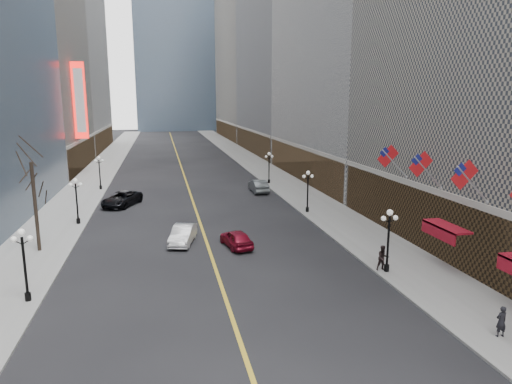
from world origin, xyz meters
name	(u,v)px	position (x,y,z in m)	size (l,w,h in m)	color
sidewalk_east	(277,178)	(14.00, 70.00, 0.07)	(6.00, 230.00, 0.15)	gray
sidewalk_west	(88,185)	(-14.00, 70.00, 0.07)	(6.00, 230.00, 0.15)	gray
lane_line	(183,172)	(0.00, 80.00, 0.01)	(0.25, 200.00, 0.02)	gold
bldg_east_c	(306,46)	(29.88, 106.00, 24.18)	(26.60, 40.60, 48.80)	gray
bldg_east_d	(264,39)	(29.90, 149.00, 31.17)	(26.60, 46.60, 62.80)	gray
streetlamp_east_1	(389,234)	(11.80, 30.00, 2.90)	(1.26, 0.44, 4.52)	black
streetlamp_east_2	(308,187)	(11.80, 48.00, 2.90)	(1.26, 0.44, 4.52)	black
streetlamp_east_3	(269,164)	(11.80, 66.00, 2.90)	(1.26, 0.44, 4.52)	black
streetlamp_west_1	(24,257)	(-11.80, 30.00, 2.90)	(1.26, 0.44, 4.52)	black
streetlamp_west_2	(76,196)	(-11.80, 48.00, 2.90)	(1.26, 0.44, 4.52)	black
streetlamp_west_3	(99,169)	(-11.80, 66.00, 2.90)	(1.26, 0.44, 4.52)	black
flag_3	(467,177)	(15.31, 27.00, 7.29)	(2.87, 0.12, 2.87)	#B2B2B7
flag_4	(423,166)	(15.31, 32.00, 7.29)	(2.87, 0.12, 2.87)	#B2B2B7
flag_5	(390,158)	(15.31, 37.00, 7.29)	(2.87, 0.12, 2.87)	#B2B2B7
awning_c	(444,228)	(16.11, 30.00, 3.08)	(1.40, 4.00, 0.93)	maroon
theatre_marquee	(80,101)	(-15.88, 80.00, 12.00)	(2.00, 0.55, 12.00)	red
tree_west_far	(32,176)	(-13.50, 40.00, 6.24)	(3.60, 3.60, 7.92)	#2D231C
car_nb_mid	(183,235)	(-2.00, 39.94, 0.78)	(1.66, 4.75, 1.57)	#B9BABC
car_nb_far	(122,199)	(-8.23, 55.70, 0.83)	(2.77, 6.00, 1.67)	black
car_sb_mid	(236,238)	(2.32, 38.02, 0.74)	(1.75, 4.35, 1.48)	maroon
car_sb_far	(258,186)	(9.00, 60.31, 0.86)	(1.82, 5.23, 1.72)	#515859
ped_ne_corner	(501,321)	(13.13, 20.41, 0.98)	(0.61, 0.44, 1.66)	black
ped_east_walk	(383,258)	(11.60, 30.22, 1.07)	(0.89, 0.49, 1.84)	black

